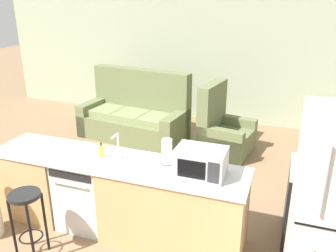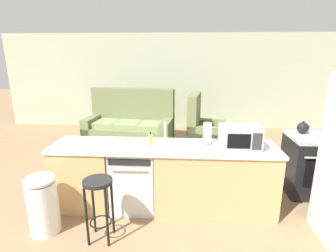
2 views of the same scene
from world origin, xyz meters
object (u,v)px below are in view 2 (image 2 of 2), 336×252
at_px(microwave, 240,137).
at_px(bar_stool, 99,197).
at_px(kettle, 303,128).
at_px(couch, 131,126).
at_px(trash_bin, 43,203).
at_px(armchair, 202,131).
at_px(stove_range, 313,165).
at_px(soap_bottle, 150,139).
at_px(dishwasher, 135,178).
at_px(paper_towel_roll, 207,134).

relative_size(microwave, bar_stool, 0.68).
height_order(microwave, kettle, microwave).
bearing_deg(couch, trash_bin, -96.27).
bearing_deg(microwave, armchair, 96.26).
bearing_deg(stove_range, bar_stool, -156.56).
distance_m(couch, armchair, 1.70).
relative_size(bar_stool, trash_bin, 1.00).
bearing_deg(armchair, trash_bin, -122.88).
bearing_deg(trash_bin, soap_bottle, 27.47).
bearing_deg(kettle, dishwasher, -164.42).
relative_size(kettle, armchair, 0.17).
relative_size(bar_stool, couch, 0.35).
height_order(dishwasher, stove_range, stove_range).
bearing_deg(kettle, couch, 146.10).
xyz_separation_m(microwave, soap_bottle, (-1.14, 0.02, -0.07)).
bearing_deg(bar_stool, stove_range, 23.44).
bearing_deg(couch, kettle, -33.90).
relative_size(paper_towel_roll, soap_bottle, 1.60).
height_order(stove_range, armchair, armchair).
xyz_separation_m(microwave, couch, (-1.97, 2.72, -0.65)).
bearing_deg(microwave, soap_bottle, 178.85).
height_order(paper_towel_roll, couch, couch).
xyz_separation_m(stove_range, trash_bin, (-3.57, -1.15, -0.07)).
height_order(microwave, couch, couch).
bearing_deg(stove_range, couch, 145.87).
xyz_separation_m(dishwasher, soap_bottle, (0.23, 0.02, 0.55)).
bearing_deg(bar_stool, paper_towel_roll, 33.23).
relative_size(paper_towel_roll, bar_stool, 0.38).
height_order(dishwasher, armchair, armchair).
relative_size(soap_bottle, bar_stool, 0.24).
xyz_separation_m(stove_range, microwave, (-1.23, -0.55, 0.59)).
relative_size(kettle, couch, 0.10).
relative_size(dishwasher, armchair, 0.70).
distance_m(dishwasher, armchair, 2.79).
bearing_deg(couch, bar_stool, -84.25).
height_order(dishwasher, microwave, microwave).
distance_m(kettle, couch, 3.71).
distance_m(paper_towel_roll, soap_bottle, 0.75).
relative_size(soap_bottle, kettle, 0.86).
bearing_deg(dishwasher, armchair, 67.21).
distance_m(microwave, soap_bottle, 1.14).
relative_size(stove_range, microwave, 1.80).
height_order(kettle, armchair, armchair).
bearing_deg(soap_bottle, dishwasher, -174.55).
relative_size(dishwasher, trash_bin, 1.14).
bearing_deg(kettle, stove_range, -38.19).
relative_size(stove_range, bar_stool, 1.22).
bearing_deg(dishwasher, microwave, -0.06).
xyz_separation_m(microwave, paper_towel_roll, (-0.40, 0.11, -0.00)).
bearing_deg(trash_bin, microwave, 14.39).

